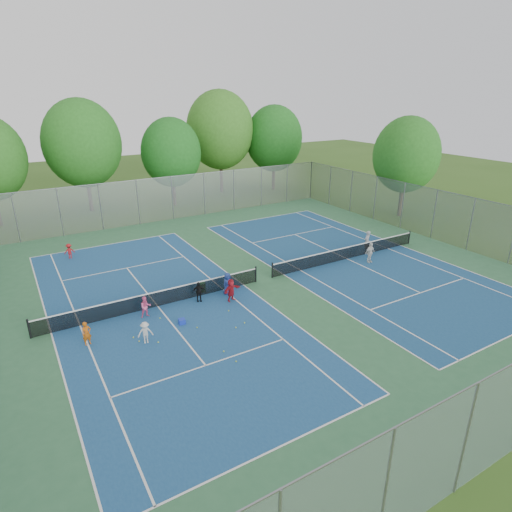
{
  "coord_description": "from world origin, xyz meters",
  "views": [
    {
      "loc": [
        -13.16,
        -21.02,
        11.32
      ],
      "look_at": [
        0.0,
        1.0,
        1.3
      ],
      "focal_mm": 30.0,
      "sensor_mm": 36.0,
      "label": 1
    }
  ],
  "objects": [
    {
      "name": "tennis_ball_3",
      "position": [
        -3.75,
        -4.13,
        0.03
      ],
      "size": [
        0.07,
        0.07,
        0.07
      ],
      "primitive_type": "sphere",
      "color": "#CBEB36",
      "rests_on": "ground"
    },
    {
      "name": "net_right",
      "position": [
        7.0,
        0.0,
        0.46
      ],
      "size": [
        12.87,
        0.1,
        0.91
      ],
      "primitive_type": "cube",
      "color": "black",
      "rests_on": "ground"
    },
    {
      "name": "ground",
      "position": [
        0.0,
        0.0,
        0.0
      ],
      "size": [
        120.0,
        120.0,
        0.0
      ],
      "primitive_type": "plane",
      "color": "#31561A",
      "rests_on": "ground"
    },
    {
      "name": "student_f",
      "position": [
        -3.14,
        -1.49,
        0.67
      ],
      "size": [
        1.31,
        0.75,
        1.35
      ],
      "primitive_type": "imported",
      "rotation": [
        0.0,
        0.0,
        0.31
      ],
      "color": "#A91822",
      "rests_on": "ground"
    },
    {
      "name": "student_c",
      "position": [
        -8.67,
        -3.27,
        0.56
      ],
      "size": [
        0.8,
        0.56,
        1.13
      ],
      "primitive_type": "imported",
      "rotation": [
        0.0,
        0.0,
        -0.21
      ],
      "color": "silver",
      "rests_on": "ground"
    },
    {
      "name": "ball_hopper",
      "position": [
        -4.09,
        0.42,
        0.31
      ],
      "size": [
        0.32,
        0.32,
        0.61
      ],
      "primitive_type": "cube",
      "rotation": [
        0.0,
        0.0,
        -0.02
      ],
      "color": "green",
      "rests_on": "ground"
    },
    {
      "name": "tree_nc",
      "position": [
        2.0,
        21.0,
        5.39
      ],
      "size": [
        6.0,
        6.0,
        8.85
      ],
      "color": "#443326",
      "rests_on": "ground"
    },
    {
      "name": "student_b",
      "position": [
        -7.88,
        -0.81,
        0.59
      ],
      "size": [
        0.59,
        0.46,
        1.18
      ],
      "primitive_type": "imported",
      "rotation": [
        0.0,
        0.0,
        -0.03
      ],
      "color": "pink",
      "rests_on": "ground"
    },
    {
      "name": "tennis_ball_4",
      "position": [
        -7.35,
        -1.41,
        0.03
      ],
      "size": [
        0.07,
        0.07,
        0.07
      ],
      "primitive_type": "sphere",
      "color": "#C9EC37",
      "rests_on": "ground"
    },
    {
      "name": "tree_side_e",
      "position": [
        19.0,
        6.0,
        5.74
      ],
      "size": [
        6.0,
        6.0,
        9.2
      ],
      "color": "#443326",
      "rests_on": "ground"
    },
    {
      "name": "tennis_ball_1",
      "position": [
        -3.86,
        -2.55,
        0.03
      ],
      "size": [
        0.07,
        0.07,
        0.07
      ],
      "primitive_type": "sphere",
      "color": "#CCE234",
      "rests_on": "ground"
    },
    {
      "name": "student_e",
      "position": [
        -2.91,
        -0.6,
        0.68
      ],
      "size": [
        0.77,
        0.63,
        1.35
      ],
      "primitive_type": "imported",
      "rotation": [
        0.0,
        0.0,
        0.34
      ],
      "color": "navy",
      "rests_on": "ground"
    },
    {
      "name": "tennis_ball_9",
      "position": [
        -5.73,
        -6.86,
        0.03
      ],
      "size": [
        0.07,
        0.07,
        0.07
      ],
      "primitive_type": "sphere",
      "color": "#AFCF30",
      "rests_on": "ground"
    },
    {
      "name": "tennis_ball_8",
      "position": [
        -9.09,
        -2.55,
        0.03
      ],
      "size": [
        0.07,
        0.07,
        0.07
      ],
      "primitive_type": "sphere",
      "color": "#F1F238",
      "rests_on": "ground"
    },
    {
      "name": "instructor",
      "position": [
        9.15,
        0.33,
        0.84
      ],
      "size": [
        0.7,
        0.56,
        1.67
      ],
      "primitive_type": "imported",
      "rotation": [
        0.0,
        0.0,
        3.42
      ],
      "color": "gray",
      "rests_on": "ground"
    },
    {
      "name": "net_left",
      "position": [
        -7.0,
        0.0,
        0.46
      ],
      "size": [
        12.87,
        0.1,
        0.91
      ],
      "primitive_type": "cube",
      "color": "black",
      "rests_on": "ground"
    },
    {
      "name": "ball_crate",
      "position": [
        -6.54,
        -2.47,
        0.14
      ],
      "size": [
        0.37,
        0.37,
        0.28
      ],
      "primitive_type": "cube",
      "rotation": [
        0.0,
        0.0,
        -0.15
      ],
      "color": "#1934BF",
      "rests_on": "ground"
    },
    {
      "name": "tennis_ball_2",
      "position": [
        -8.19,
        -3.59,
        0.03
      ],
      "size": [
        0.07,
        0.07,
        0.07
      ],
      "primitive_type": "sphere",
      "color": "#CEEB36",
      "rests_on": "ground"
    },
    {
      "name": "fence_east",
      "position": [
        16.0,
        0.0,
        2.0
      ],
      "size": [
        0.1,
        32.0,
        4.0
      ],
      "primitive_type": "cube",
      "rotation": [
        0.0,
        0.0,
        1.57
      ],
      "color": "gray",
      "rests_on": "ground"
    },
    {
      "name": "tree_nl",
      "position": [
        -6.0,
        23.0,
        6.54
      ],
      "size": [
        7.2,
        7.2,
        10.69
      ],
      "color": "#443326",
      "rests_on": "ground"
    },
    {
      "name": "tennis_ball_5",
      "position": [
        -5.85,
        -5.88,
        0.03
      ],
      "size": [
        0.07,
        0.07,
        0.07
      ],
      "primitive_type": "sphere",
      "color": "#BDE034",
      "rests_on": "ground"
    },
    {
      "name": "tennis_ball_0",
      "position": [
        -8.95,
        -3.04,
        0.03
      ],
      "size": [
        0.07,
        0.07,
        0.07
      ],
      "primitive_type": "sphere",
      "color": "gold",
      "rests_on": "ground"
    },
    {
      "name": "court_right",
      "position": [
        7.0,
        0.0,
        0.02
      ],
      "size": [
        10.97,
        23.77,
        0.01
      ],
      "primitive_type": "cube",
      "color": "navy",
      "rests_on": "court_pad"
    },
    {
      "name": "student_a",
      "position": [
        -11.09,
        -2.0,
        0.6
      ],
      "size": [
        0.49,
        0.38,
        1.2
      ],
      "primitive_type": "imported",
      "rotation": [
        0.0,
        0.0,
        0.22
      ],
      "color": "#C45B12",
      "rests_on": "ground"
    },
    {
      "name": "student_d",
      "position": [
        -4.75,
        -0.6,
        0.6
      ],
      "size": [
        0.76,
        0.47,
        1.2
      ],
      "primitive_type": "imported",
      "rotation": [
        0.0,
        0.0,
        -0.27
      ],
      "color": "black",
      "rests_on": "ground"
    },
    {
      "name": "teen_court_b",
      "position": [
        7.89,
        -1.26,
        0.73
      ],
      "size": [
        0.88,
        0.4,
        1.47
      ],
      "primitive_type": "imported",
      "rotation": [
        0.0,
        0.0,
        0.05
      ],
      "color": "silver",
      "rests_on": "ground"
    },
    {
      "name": "tree_ne",
      "position": [
        15.0,
        22.0,
        5.97
      ],
      "size": [
        6.6,
        6.6,
        9.77
      ],
      "color": "#443326",
      "rests_on": "ground"
    },
    {
      "name": "tree_nr",
      "position": [
        9.0,
        24.0,
        7.04
      ],
      "size": [
        7.6,
        7.6,
        11.42
      ],
      "color": "#443326",
      "rests_on": "ground"
    },
    {
      "name": "child_far_baseline",
      "position": [
        -9.97,
        10.29,
        0.56
      ],
      "size": [
        0.72,
        0.42,
        1.11
      ],
      "primitive_type": "imported",
      "rotation": [
        0.0,
        0.0,
        3.13
      ],
      "color": "#A4171B",
      "rests_on": "ground"
    },
    {
      "name": "tennis_ball_7",
      "position": [
        -4.36,
        -4.3,
        0.03
      ],
      "size": [
        0.07,
        0.07,
        0.07
      ],
      "primitive_type": "sphere",
      "color": "yellow",
      "rests_on": "ground"
    },
    {
      "name": "tennis_ball_6",
      "position": [
        -6.06,
        -3.3,
        0.03
      ],
      "size": [
        0.07,
        0.07,
        0.07
      ],
      "primitive_type": "sphere",
      "color": "#AAC92E",
      "rests_on": "ground"
    },
    {
      "name": "court_pad",
      "position": [
        0.0,
        0.0,
        0.01
      ],
      "size": [
        32.0,
        32.0,
        0.01
      ],
      "primitive_type": "cube",
      "color": "#30663F",
      "rests_on": "ground"
    },
    {
      "name": "court_left",
      "position": [
        -7.0,
        0.0,
        0.02
      ],
      "size": [
        10.97,
        23.77,
        0.01
      ],
      "primitive_type": "cube",
      "color": "navy",
      "rests_on": "court_pad"
    },
    {
      "name": "fence_north",
      "position": [
        0.0,
        16.0,
        2.0
      ],
      "size": [
        32.0,
        0.1,
        4.0
      ],
      "primitive_type": "cube",
      "color": "gray",
      "rests_on": "ground"
    }
  ]
}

